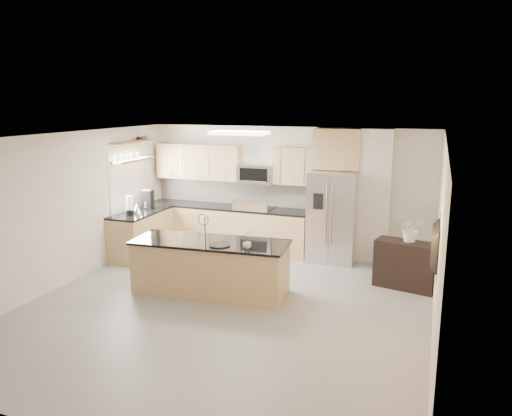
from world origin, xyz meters
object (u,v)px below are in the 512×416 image
at_px(cup, 247,245).
at_px(platter, 219,245).
at_px(microwave, 257,174).
at_px(bowl, 143,137).
at_px(range, 255,229).
at_px(kettle, 137,208).
at_px(television, 431,244).
at_px(blender, 130,207).
at_px(credenza, 406,265).
at_px(coffee_maker, 148,200).
at_px(refrigerator, 333,216).
at_px(island, 211,267).
at_px(flower_vase, 412,223).

xyz_separation_m(cup, platter, (-0.47, -0.00, -0.04)).
height_order(microwave, bowl, bowl).
height_order(cup, platter, cup).
xyz_separation_m(range, kettle, (-2.02, -1.25, 0.56)).
distance_m(range, television, 4.78).
xyz_separation_m(microwave, blender, (-2.08, -1.55, -0.54)).
xyz_separation_m(range, bowl, (-2.25, -0.57, 1.91)).
distance_m(credenza, coffee_maker, 5.29).
bearing_deg(coffee_maker, kettle, -82.05).
bearing_deg(television, refrigerator, 31.04).
distance_m(island, credenza, 3.28).
relative_size(range, cup, 8.84).
relative_size(platter, television, 0.32).
bearing_deg(flower_vase, range, 161.13).
distance_m(microwave, kettle, 2.52).
relative_size(coffee_maker, bowl, 1.12).
xyz_separation_m(cup, bowl, (-3.09, 2.05, 1.45)).
height_order(microwave, cup, microwave).
bearing_deg(cup, bowl, 146.45).
xyz_separation_m(microwave, kettle, (-2.02, -1.37, -0.60)).
distance_m(range, refrigerator, 1.71).
distance_m(range, blender, 2.59).
bearing_deg(flower_vase, platter, -151.28).
bearing_deg(bowl, refrigerator, 7.64).
bearing_deg(cup, television, -10.60).
bearing_deg(range, island, -87.08).
relative_size(platter, flower_vase, 0.53).
distance_m(microwave, credenza, 3.59).
bearing_deg(blender, range, 34.57).
bearing_deg(range, television, -41.64).
bearing_deg(range, refrigerator, -1.60).
distance_m(cup, coffee_maker, 3.49).
xyz_separation_m(island, platter, (0.25, -0.19, 0.45)).
xyz_separation_m(credenza, bowl, (-5.38, 0.55, 1.98)).
bearing_deg(coffee_maker, bowl, 131.35).
height_order(credenza, bowl, bowl).
distance_m(microwave, television, 4.79).
relative_size(kettle, coffee_maker, 0.64).
height_order(microwave, platter, microwave).
height_order(refrigerator, bowl, bowl).
bearing_deg(coffee_maker, microwave, 22.57).
xyz_separation_m(platter, flower_vase, (2.80, 1.54, 0.24)).
height_order(cup, flower_vase, flower_vase).
xyz_separation_m(microwave, credenza, (3.13, -1.24, -1.23)).
bearing_deg(credenza, kettle, -165.99).
height_order(refrigerator, television, refrigerator).
relative_size(cup, flower_vase, 0.20).
distance_m(range, kettle, 2.44).
bearing_deg(coffee_maker, range, 19.62).
relative_size(island, credenza, 2.58).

